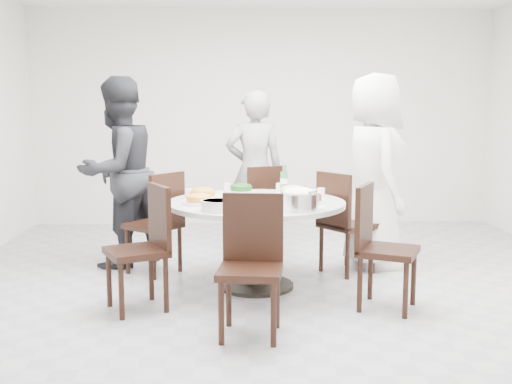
{
  "coord_description": "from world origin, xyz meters",
  "views": [
    {
      "loc": [
        -0.45,
        -4.89,
        1.53
      ],
      "look_at": [
        -0.22,
        0.14,
        0.82
      ],
      "focal_mm": 42.0,
      "sensor_mm": 36.0,
      "label": 1
    }
  ],
  "objects_px": {
    "chair_se": "(388,248)",
    "diner_right": "(374,171)",
    "rice_bowl": "(299,201)",
    "beverage_bottle": "(284,179)",
    "dining_table": "(256,244)",
    "chair_n": "(258,210)",
    "diner_left": "(118,172)",
    "soup_bowl": "(218,205)",
    "chair_sw": "(136,249)",
    "chair_nw": "(153,223)",
    "chair_ne": "(348,222)",
    "chair_s": "(250,268)",
    "diner_middle": "(254,171)"
  },
  "relations": [
    {
      "from": "diner_left",
      "to": "diner_right",
      "type": "bearing_deg",
      "value": 123.72
    },
    {
      "from": "chair_ne",
      "to": "rice_bowl",
      "type": "bearing_deg",
      "value": 113.25
    },
    {
      "from": "chair_sw",
      "to": "soup_bowl",
      "type": "xyz_separation_m",
      "value": [
        0.62,
        0.07,
        0.32
      ]
    },
    {
      "from": "soup_bowl",
      "to": "beverage_bottle",
      "type": "xyz_separation_m",
      "value": [
        0.6,
        1.0,
        0.08
      ]
    },
    {
      "from": "soup_bowl",
      "to": "chair_s",
      "type": "bearing_deg",
      "value": -70.8
    },
    {
      "from": "dining_table",
      "to": "beverage_bottle",
      "type": "height_order",
      "value": "beverage_bottle"
    },
    {
      "from": "chair_ne",
      "to": "soup_bowl",
      "type": "xyz_separation_m",
      "value": [
        -1.19,
        -0.9,
        0.32
      ]
    },
    {
      "from": "chair_ne",
      "to": "beverage_bottle",
      "type": "relative_size",
      "value": 3.94
    },
    {
      "from": "chair_nw",
      "to": "diner_right",
      "type": "distance_m",
      "value": 2.15
    },
    {
      "from": "chair_n",
      "to": "chair_se",
      "type": "distance_m",
      "value": 1.96
    },
    {
      "from": "chair_sw",
      "to": "diner_right",
      "type": "bearing_deg",
      "value": 93.8
    },
    {
      "from": "diner_left",
      "to": "soup_bowl",
      "type": "relative_size",
      "value": 6.95
    },
    {
      "from": "chair_n",
      "to": "soup_bowl",
      "type": "relative_size",
      "value": 3.61
    },
    {
      "from": "chair_se",
      "to": "dining_table",
      "type": "bearing_deg",
      "value": 85.06
    },
    {
      "from": "diner_left",
      "to": "soup_bowl",
      "type": "bearing_deg",
      "value": 74.74
    },
    {
      "from": "diner_middle",
      "to": "chair_ne",
      "type": "bearing_deg",
      "value": 125.29
    },
    {
      "from": "chair_sw",
      "to": "chair_n",
      "type": "bearing_deg",
      "value": 123.0
    },
    {
      "from": "chair_ne",
      "to": "soup_bowl",
      "type": "relative_size",
      "value": 3.61
    },
    {
      "from": "diner_right",
      "to": "rice_bowl",
      "type": "bearing_deg",
      "value": 137.48
    },
    {
      "from": "diner_right",
      "to": "soup_bowl",
      "type": "distance_m",
      "value": 1.87
    },
    {
      "from": "diner_left",
      "to": "chair_sw",
      "type": "bearing_deg",
      "value": 52.34
    },
    {
      "from": "dining_table",
      "to": "beverage_bottle",
      "type": "xyz_separation_m",
      "value": [
        0.28,
        0.53,
        0.5
      ]
    },
    {
      "from": "chair_sw",
      "to": "soup_bowl",
      "type": "relative_size",
      "value": 3.61
    },
    {
      "from": "chair_s",
      "to": "diner_middle",
      "type": "relative_size",
      "value": 0.55
    },
    {
      "from": "diner_middle",
      "to": "beverage_bottle",
      "type": "distance_m",
      "value": 0.95
    },
    {
      "from": "rice_bowl",
      "to": "beverage_bottle",
      "type": "relative_size",
      "value": 1.25
    },
    {
      "from": "diner_right",
      "to": "soup_bowl",
      "type": "bearing_deg",
      "value": 122.26
    },
    {
      "from": "chair_nw",
      "to": "diner_right",
      "type": "relative_size",
      "value": 0.51
    },
    {
      "from": "diner_left",
      "to": "rice_bowl",
      "type": "height_order",
      "value": "diner_left"
    },
    {
      "from": "chair_s",
      "to": "beverage_bottle",
      "type": "xyz_separation_m",
      "value": [
        0.37,
        1.64,
        0.4
      ]
    },
    {
      "from": "chair_nw",
      "to": "diner_left",
      "type": "height_order",
      "value": "diner_left"
    },
    {
      "from": "chair_se",
      "to": "rice_bowl",
      "type": "relative_size",
      "value": 3.16
    },
    {
      "from": "chair_se",
      "to": "diner_right",
      "type": "distance_m",
      "value": 1.35
    },
    {
      "from": "chair_nw",
      "to": "diner_right",
      "type": "xyz_separation_m",
      "value": [
        2.1,
        0.16,
        0.45
      ]
    },
    {
      "from": "diner_left",
      "to": "chair_se",
      "type": "bearing_deg",
      "value": 95.38
    },
    {
      "from": "rice_bowl",
      "to": "dining_table",
      "type": "bearing_deg",
      "value": 124.76
    },
    {
      "from": "diner_right",
      "to": "chair_ne",
      "type": "bearing_deg",
      "value": 122.79
    },
    {
      "from": "chair_ne",
      "to": "diner_right",
      "type": "bearing_deg",
      "value": -86.6
    },
    {
      "from": "diner_left",
      "to": "chair_s",
      "type": "bearing_deg",
      "value": 69.25
    },
    {
      "from": "chair_sw",
      "to": "soup_bowl",
      "type": "bearing_deg",
      "value": 70.37
    },
    {
      "from": "chair_sw",
      "to": "diner_left",
      "type": "height_order",
      "value": "diner_left"
    },
    {
      "from": "chair_n",
      "to": "chair_sw",
      "type": "height_order",
      "value": "same"
    },
    {
      "from": "chair_ne",
      "to": "rice_bowl",
      "type": "relative_size",
      "value": 3.16
    },
    {
      "from": "chair_s",
      "to": "soup_bowl",
      "type": "relative_size",
      "value": 3.61
    },
    {
      "from": "chair_nw",
      "to": "diner_middle",
      "type": "bearing_deg",
      "value": 172.63
    },
    {
      "from": "diner_left",
      "to": "diner_middle",
      "type": "bearing_deg",
      "value": 152.67
    },
    {
      "from": "chair_se",
      "to": "rice_bowl",
      "type": "distance_m",
      "value": 0.76
    },
    {
      "from": "diner_right",
      "to": "soup_bowl",
      "type": "relative_size",
      "value": 7.06
    },
    {
      "from": "rice_bowl",
      "to": "beverage_bottle",
      "type": "height_order",
      "value": "beverage_bottle"
    },
    {
      "from": "chair_sw",
      "to": "chair_s",
      "type": "bearing_deg",
      "value": 29.58
    }
  ]
}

